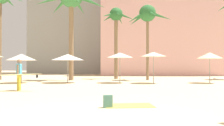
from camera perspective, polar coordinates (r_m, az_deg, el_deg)
name	(u,v)px	position (r m, az deg, el deg)	size (l,w,h in m)	color
ground	(89,122)	(6.32, -5.45, -13.39)	(120.00, 120.00, 0.00)	beige
hotel_pink	(159,35)	(39.01, 10.71, 6.43)	(17.07, 10.36, 12.32)	beige
palm_tree_center	(71,2)	(24.65, -9.38, 13.78)	(6.45, 6.30, 9.17)	#896B4C
palm_tree_right	(147,17)	(24.56, 8.18, 10.54)	(4.41, 4.61, 7.29)	#896B4C
palm_tree_far_right	(116,22)	(26.44, 0.95, 9.38)	(3.47, 3.60, 7.54)	#896B4C
cafe_umbrella_0	(120,55)	(19.99, 1.85, 1.82)	(2.16, 2.16, 2.45)	gray
cafe_umbrella_2	(210,56)	(21.21, 21.64, 1.62)	(2.02, 2.02, 2.45)	gray
cafe_umbrella_3	(68,57)	(20.38, -10.17, 1.34)	(2.65, 2.65, 2.33)	gray
cafe_umbrella_4	(21,57)	(21.09, -20.20, 1.29)	(2.38, 2.38, 2.34)	gray
cafe_umbrella_5	(153,54)	(19.80, 9.56, 1.99)	(2.08, 2.08, 2.48)	gray
beach_towel	(129,105)	(8.73, 3.93, -9.77)	(1.67, 1.00, 0.01)	#F4CC4C
backpack	(108,101)	(8.30, -0.97, -8.88)	(0.33, 0.28, 0.42)	#4B7E6E
person_near_right	(18,74)	(14.69, -20.87, -2.35)	(2.80, 0.84, 1.76)	gold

